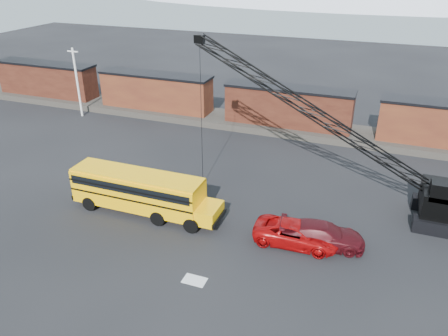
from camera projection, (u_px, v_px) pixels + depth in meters
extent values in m
plane|color=black|center=(212.00, 241.00, 29.52)|extent=(160.00, 160.00, 0.00)
cube|color=#423B36|center=(287.00, 127.00, 47.82)|extent=(120.00, 5.00, 0.70)
cube|color=#4F2316|center=(47.00, 79.00, 56.85)|extent=(13.50, 2.90, 4.00)
cube|color=black|center=(45.00, 63.00, 55.94)|extent=(13.70, 3.10, 0.25)
cube|color=black|center=(25.00, 89.00, 58.93)|extent=(2.20, 2.40, 0.60)
cube|color=black|center=(76.00, 95.00, 56.29)|extent=(2.20, 2.40, 0.60)
cube|color=#481E14|center=(156.00, 92.00, 51.81)|extent=(13.50, 2.90, 4.00)
cube|color=black|center=(155.00, 75.00, 50.90)|extent=(13.70, 3.10, 0.25)
cube|color=black|center=(127.00, 102.00, 53.89)|extent=(2.20, 2.40, 0.60)
cube|color=black|center=(189.00, 109.00, 51.25)|extent=(2.20, 2.40, 0.60)
cube|color=#4F2316|center=(288.00, 107.00, 46.77)|extent=(13.50, 2.90, 4.00)
cube|color=black|center=(290.00, 88.00, 45.86)|extent=(13.70, 3.10, 0.25)
cube|color=black|center=(251.00, 117.00, 48.85)|extent=(2.20, 2.40, 0.60)
cube|color=black|center=(326.00, 126.00, 46.21)|extent=(2.20, 2.40, 0.60)
cube|color=black|center=(403.00, 136.00, 43.81)|extent=(2.20, 2.40, 0.60)
cylinder|color=silver|center=(77.00, 83.00, 50.40)|extent=(0.24, 0.24, 8.00)
cube|color=silver|center=(73.00, 51.00, 48.80)|extent=(1.40, 0.12, 0.12)
cube|color=silver|center=(195.00, 280.00, 26.00)|extent=(1.40, 0.90, 0.02)
cube|color=#FFB205|center=(138.00, 190.00, 32.17)|extent=(10.00, 2.50, 2.50)
cube|color=#FFB205|center=(208.00, 213.00, 30.72)|extent=(1.60, 2.30, 1.10)
cube|color=#FFB205|center=(136.00, 175.00, 31.59)|extent=(10.00, 2.30, 0.18)
cube|color=black|center=(128.00, 190.00, 30.80)|extent=(9.60, 0.05, 0.65)
cube|color=black|center=(146.00, 175.00, 32.91)|extent=(9.60, 0.05, 0.65)
cube|color=black|center=(219.00, 219.00, 30.58)|extent=(0.15, 2.45, 0.35)
cube|color=black|center=(83.00, 190.00, 34.20)|extent=(0.15, 2.50, 0.35)
cylinder|color=black|center=(90.00, 204.00, 32.89)|extent=(1.10, 0.35, 1.10)
cylinder|color=black|center=(107.00, 190.00, 34.82)|extent=(1.10, 0.35, 1.10)
cylinder|color=black|center=(158.00, 218.00, 31.07)|extent=(1.10, 0.35, 1.10)
cylinder|color=black|center=(172.00, 203.00, 33.00)|extent=(1.10, 0.35, 1.10)
cylinder|color=black|center=(191.00, 226.00, 30.25)|extent=(1.10, 0.35, 1.10)
cylinder|color=black|center=(204.00, 209.00, 32.18)|extent=(1.10, 0.35, 1.10)
imported|color=#9F0708|center=(297.00, 233.00, 28.99)|extent=(5.80, 2.83, 1.59)
imported|color=#430C11|center=(322.00, 235.00, 28.81)|extent=(5.86, 3.09, 1.62)
cube|color=black|center=(441.00, 191.00, 29.42)|extent=(1.40, 1.20, 1.30)
cube|color=black|center=(441.00, 195.00, 28.96)|extent=(1.20, 0.06, 0.90)
cube|color=black|center=(199.00, 39.00, 31.45)|extent=(0.70, 0.50, 0.60)
cylinder|color=black|center=(201.00, 117.00, 34.10)|extent=(0.04, 0.04, 11.65)
cube|color=black|center=(203.00, 181.00, 36.60)|extent=(0.25, 0.25, 0.50)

